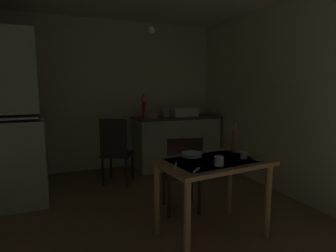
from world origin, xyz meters
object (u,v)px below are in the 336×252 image
(hand_pump, at_px, (144,108))
(serving_bowl_wide, at_px, (192,154))
(dining_table, at_px, (212,172))
(teacup_mint, at_px, (244,155))
(mixing_bowl_counter, at_px, (151,115))
(chair_by_counter, at_px, (116,150))
(sink_basin, at_px, (183,112))
(chair_far_side, at_px, (182,172))
(glass_bottle, at_px, (235,140))

(hand_pump, relative_size, serving_bowl_wide, 2.02)
(dining_table, bearing_deg, teacup_mint, -12.19)
(teacup_mint, bearing_deg, mixing_bowl_counter, 93.15)
(chair_by_counter, bearing_deg, sink_basin, 22.95)
(mixing_bowl_counter, xyz_separation_m, chair_far_side, (-0.21, -1.68, -0.46))
(mixing_bowl_counter, distance_m, chair_by_counter, 0.96)
(chair_far_side, xyz_separation_m, serving_bowl_wide, (-0.08, -0.37, 0.29))
(mixing_bowl_counter, height_order, chair_far_side, mixing_bowl_counter)
(teacup_mint, xyz_separation_m, glass_bottle, (0.07, 0.24, 0.10))
(chair_by_counter, distance_m, glass_bottle, 1.83)
(hand_pump, distance_m, chair_far_side, 1.87)
(chair_by_counter, relative_size, teacup_mint, 15.56)
(dining_table, bearing_deg, glass_bottle, 26.24)
(mixing_bowl_counter, relative_size, chair_by_counter, 0.25)
(mixing_bowl_counter, xyz_separation_m, dining_table, (-0.17, -2.24, -0.30))
(sink_basin, xyz_separation_m, chair_by_counter, (-1.31, -0.55, -0.45))
(mixing_bowl_counter, bearing_deg, chair_far_side, -97.07)
(sink_basin, height_order, mixing_bowl_counter, sink_basin)
(mixing_bowl_counter, relative_size, chair_far_side, 0.27)
(sink_basin, relative_size, mixing_bowl_counter, 1.86)
(mixing_bowl_counter, xyz_separation_m, chair_by_counter, (-0.70, -0.50, -0.42))
(sink_basin, relative_size, dining_table, 0.41)
(hand_pump, relative_size, chair_by_counter, 0.40)
(glass_bottle, bearing_deg, chair_far_side, 136.41)
(sink_basin, distance_m, hand_pump, 0.71)
(hand_pump, bearing_deg, chair_far_side, -93.78)
(teacup_mint, bearing_deg, serving_bowl_wide, 148.08)
(dining_table, distance_m, serving_bowl_wide, 0.26)
(sink_basin, bearing_deg, chair_by_counter, -157.05)
(serving_bowl_wide, bearing_deg, sink_basin, 66.92)
(dining_table, xyz_separation_m, serving_bowl_wide, (-0.12, 0.19, 0.13))
(chair_by_counter, bearing_deg, glass_bottle, -60.14)
(mixing_bowl_counter, height_order, glass_bottle, glass_bottle)
(serving_bowl_wide, distance_m, glass_bottle, 0.49)
(chair_by_counter, xyz_separation_m, teacup_mint, (0.82, -1.80, 0.27))
(chair_far_side, distance_m, teacup_mint, 0.77)
(teacup_mint, relative_size, glass_bottle, 0.20)
(dining_table, distance_m, teacup_mint, 0.34)
(mixing_bowl_counter, bearing_deg, glass_bottle, -84.56)
(sink_basin, relative_size, chair_far_side, 0.51)
(glass_bottle, bearing_deg, mixing_bowl_counter, 95.44)
(serving_bowl_wide, bearing_deg, dining_table, -58.98)
(dining_table, height_order, serving_bowl_wide, serving_bowl_wide)
(sink_basin, bearing_deg, dining_table, -108.77)
(hand_pump, bearing_deg, glass_bottle, -82.41)
(sink_basin, distance_m, serving_bowl_wide, 2.29)
(mixing_bowl_counter, xyz_separation_m, glass_bottle, (0.20, -2.06, -0.06))
(mixing_bowl_counter, bearing_deg, dining_table, -94.31)
(mixing_bowl_counter, height_order, dining_table, mixing_bowl_counter)
(chair_by_counter, distance_m, teacup_mint, 2.00)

